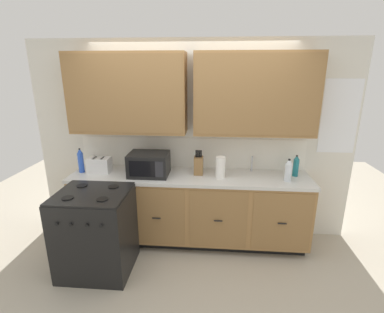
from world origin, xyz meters
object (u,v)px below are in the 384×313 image
(paper_towel_roll, at_px, (220,167))
(bottle_teal, at_px, (296,166))
(toaster, at_px, (99,165))
(knife_block, at_px, (199,165))
(bottle_blue, at_px, (81,161))
(bottle_clear, at_px, (288,170))
(stove_range, at_px, (96,232))
(microwave, at_px, (149,164))

(paper_towel_roll, xyz_separation_m, bottle_teal, (0.92, 0.13, -0.00))
(toaster, height_order, knife_block, knife_block)
(bottle_blue, distance_m, bottle_clear, 2.54)
(paper_towel_roll, xyz_separation_m, bottle_clear, (0.78, -0.05, 0.00))
(stove_range, height_order, paper_towel_roll, paper_towel_roll)
(toaster, relative_size, paper_towel_roll, 1.08)
(stove_range, distance_m, microwave, 0.97)
(bottle_clear, bearing_deg, stove_range, -166.12)
(stove_range, xyz_separation_m, microwave, (0.48, 0.59, 0.60))
(stove_range, distance_m, toaster, 0.87)
(microwave, xyz_separation_m, bottle_blue, (-0.88, 0.03, 0.01))
(knife_block, bearing_deg, bottle_teal, 1.32)
(stove_range, height_order, toaster, toaster)
(microwave, height_order, knife_block, knife_block)
(microwave, bearing_deg, bottle_blue, 178.06)
(bottle_clear, relative_size, bottle_teal, 1.02)
(toaster, distance_m, bottle_clear, 2.31)
(knife_block, distance_m, bottle_blue, 1.49)
(stove_range, relative_size, bottle_blue, 3.04)
(bottle_blue, bearing_deg, stove_range, -57.63)
(knife_block, relative_size, bottle_clear, 1.15)
(toaster, bearing_deg, bottle_teal, 1.49)
(microwave, xyz_separation_m, toaster, (-0.65, 0.05, -0.04))
(paper_towel_roll, bearing_deg, stove_range, -156.94)
(stove_range, height_order, knife_block, knife_block)
(toaster, bearing_deg, knife_block, 1.65)
(knife_block, relative_size, paper_towel_roll, 1.19)
(stove_range, xyz_separation_m, paper_towel_roll, (1.36, 0.58, 0.59))
(bottle_clear, bearing_deg, toaster, 177.12)
(paper_towel_roll, bearing_deg, knife_block, 158.80)
(bottle_blue, height_order, bottle_clear, bottle_blue)
(microwave, height_order, bottle_clear, microwave)
(bottle_clear, xyz_separation_m, bottle_teal, (0.13, 0.18, -0.00))
(microwave, distance_m, toaster, 0.65)
(bottle_teal, bearing_deg, bottle_blue, -178.20)
(knife_block, xyz_separation_m, paper_towel_roll, (0.27, -0.10, 0.01))
(knife_block, height_order, bottle_blue, bottle_blue)
(microwave, relative_size, bottle_clear, 1.78)
(bottle_blue, distance_m, bottle_teal, 2.67)
(stove_range, height_order, bottle_clear, bottle_clear)
(toaster, bearing_deg, bottle_blue, -174.95)
(toaster, distance_m, paper_towel_roll, 1.53)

